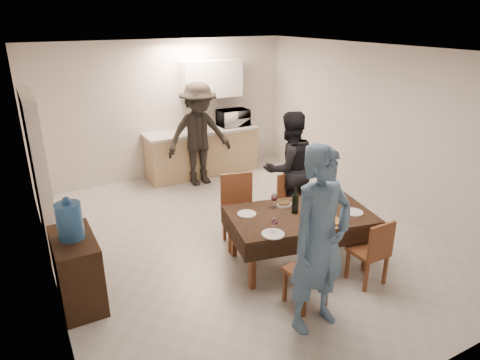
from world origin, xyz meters
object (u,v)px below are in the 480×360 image
at_px(water_jug, 70,221).
at_px(wine_bottle, 295,200).
at_px(dining_table, 300,216).
at_px(person_far, 289,168).
at_px(console, 78,270).
at_px(water_pitcher, 326,201).
at_px(person_near, 320,241).
at_px(person_kitchen, 199,135).
at_px(savoury_tart, 326,222).
at_px(microwave, 233,118).

height_order(water_jug, wine_bottle, water_jug).
distance_m(dining_table, person_far, 1.20).
xyz_separation_m(console, water_pitcher, (2.97, -0.54, 0.40)).
distance_m(dining_table, person_near, 1.22).
bearing_deg(person_far, dining_table, 65.22).
relative_size(person_far, person_kitchen, 0.91).
relative_size(dining_table, wine_bottle, 5.64).
bearing_deg(savoury_tart, microwave, 77.82).
bearing_deg(water_pitcher, console, 169.64).
distance_m(dining_table, microwave, 3.76).
xyz_separation_m(microwave, person_far, (-0.41, -2.56, -0.21)).
bearing_deg(person_far, water_pitcher, 82.56).
bearing_deg(savoury_tart, console, 162.21).
height_order(water_jug, water_pitcher, water_jug).
bearing_deg(water_pitcher, wine_bottle, 165.96).
xyz_separation_m(dining_table, microwave, (0.96, 3.61, 0.42)).
height_order(wine_bottle, water_pitcher, wine_bottle).
xyz_separation_m(person_far, person_kitchen, (-0.54, 2.11, 0.09)).
bearing_deg(microwave, wine_bottle, 74.14).
bearing_deg(person_near, console, 138.70).
height_order(water_pitcher, person_near, person_near).
xyz_separation_m(console, person_far, (3.17, 0.56, 0.46)).
bearing_deg(dining_table, console, -178.90).
distance_m(dining_table, water_jug, 2.69).
relative_size(console, water_pitcher, 3.99).
distance_m(console, savoury_tart, 2.87).
bearing_deg(dining_table, savoury_tart, -63.50).
bearing_deg(water_pitcher, person_kitchen, 96.05).
bearing_deg(person_kitchen, dining_table, -90.18).
height_order(console, savoury_tart, console).
bearing_deg(microwave, water_pitcher, 80.52).
bearing_deg(person_near, dining_table, 57.75).
relative_size(water_pitcher, microwave, 0.37).
relative_size(wine_bottle, water_pitcher, 1.58).
bearing_deg(person_far, person_near, 65.22).
distance_m(water_jug, person_near, 2.58).
bearing_deg(savoury_tart, dining_table, 104.74).
relative_size(microwave, person_kitchen, 0.31).
bearing_deg(savoury_tart, person_near, -134.13).
distance_m(wine_bottle, savoury_tart, 0.48).
bearing_deg(person_far, person_kitchen, -72.76).
bearing_deg(console, person_kitchen, 45.36).
relative_size(water_pitcher, savoury_tart, 0.56).
xyz_separation_m(dining_table, water_pitcher, (0.35, -0.05, 0.14)).
bearing_deg(person_kitchen, wine_bottle, -91.11).
bearing_deg(console, microwave, 41.00).
bearing_deg(wine_bottle, savoury_tart, -70.77).
xyz_separation_m(dining_table, person_kitchen, (0.01, 3.16, 0.30)).
bearing_deg(console, savoury_tart, -17.79).
distance_m(console, water_pitcher, 3.05).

